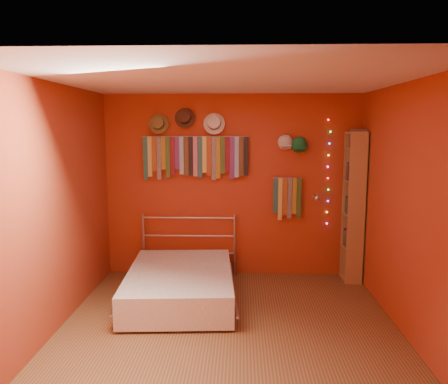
# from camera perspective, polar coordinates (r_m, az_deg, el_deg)

# --- Properties ---
(ground) EXTENTS (3.50, 3.50, 0.00)m
(ground) POSITION_cam_1_polar(r_m,az_deg,el_deg) (4.69, 0.59, -17.51)
(ground) COLOR brown
(ground) RESTS_ON ground
(back_wall) EXTENTS (3.50, 0.02, 2.50)m
(back_wall) POSITION_cam_1_polar(r_m,az_deg,el_deg) (6.02, 1.08, 0.79)
(back_wall) COLOR #953D18
(back_wall) RESTS_ON ground
(right_wall) EXTENTS (0.02, 3.50, 2.50)m
(right_wall) POSITION_cam_1_polar(r_m,az_deg,el_deg) (4.59, 23.02, -2.31)
(right_wall) COLOR #953D18
(right_wall) RESTS_ON ground
(left_wall) EXTENTS (0.02, 3.50, 2.50)m
(left_wall) POSITION_cam_1_polar(r_m,az_deg,el_deg) (4.68, -21.35, -2.02)
(left_wall) COLOR #953D18
(left_wall) RESTS_ON ground
(ceiling) EXTENTS (3.50, 3.50, 0.02)m
(ceiling) POSITION_cam_1_polar(r_m,az_deg,el_deg) (4.24, 0.64, 14.49)
(ceiling) COLOR white
(ceiling) RESTS_ON back_wall
(tie_rack) EXTENTS (1.45, 0.03, 0.60)m
(tie_rack) POSITION_cam_1_polar(r_m,az_deg,el_deg) (5.95, -3.75, 4.78)
(tie_rack) COLOR #A8A8AD
(tie_rack) RESTS_ON back_wall
(small_tie_rack) EXTENTS (0.40, 0.03, 0.59)m
(small_tie_rack) POSITION_cam_1_polar(r_m,az_deg,el_deg) (6.01, 8.28, -0.61)
(small_tie_rack) COLOR #A8A8AD
(small_tie_rack) RESTS_ON back_wall
(fedora_olive) EXTENTS (0.27, 0.15, 0.27)m
(fedora_olive) POSITION_cam_1_polar(r_m,az_deg,el_deg) (5.98, -8.60, 8.84)
(fedora_olive) COLOR brown
(fedora_olive) RESTS_ON back_wall
(fedora_brown) EXTENTS (0.27, 0.15, 0.27)m
(fedora_brown) POSITION_cam_1_polar(r_m,az_deg,el_deg) (5.92, -5.17, 9.68)
(fedora_brown) COLOR #422617
(fedora_brown) RESTS_ON back_wall
(fedora_white) EXTENTS (0.29, 0.16, 0.28)m
(fedora_white) POSITION_cam_1_polar(r_m,az_deg,el_deg) (5.88, -1.31, 8.99)
(fedora_white) COLOR silver
(fedora_white) RESTS_ON back_wall
(cap_white) EXTENTS (0.19, 0.24, 0.19)m
(cap_white) POSITION_cam_1_polar(r_m,az_deg,el_deg) (5.94, 8.01, 6.42)
(cap_white) COLOR silver
(cap_white) RESTS_ON back_wall
(cap_green) EXTENTS (0.20, 0.24, 0.20)m
(cap_green) POSITION_cam_1_polar(r_m,az_deg,el_deg) (5.97, 9.80, 6.08)
(cap_green) COLOR #197135
(cap_green) RESTS_ON back_wall
(fairy_lights) EXTENTS (0.06, 0.02, 1.43)m
(fairy_lights) POSITION_cam_1_polar(r_m,az_deg,el_deg) (6.07, 13.46, 2.49)
(fairy_lights) COLOR #FF3333
(fairy_lights) RESTS_ON back_wall
(reading_lamp) EXTENTS (0.07, 0.32, 0.09)m
(reading_lamp) POSITION_cam_1_polar(r_m,az_deg,el_deg) (5.88, 11.96, -0.74)
(reading_lamp) COLOR #A8A8AD
(reading_lamp) RESTS_ON back_wall
(bookshelf) EXTENTS (0.25, 0.34, 2.00)m
(bookshelf) POSITION_cam_1_polar(r_m,az_deg,el_deg) (6.04, 16.97, -1.79)
(bookshelf) COLOR #9C7946
(bookshelf) RESTS_ON ground
(bed) EXTENTS (1.41, 1.83, 0.86)m
(bed) POSITION_cam_1_polar(r_m,az_deg,el_deg) (5.34, -5.74, -11.85)
(bed) COLOR #A8A8AD
(bed) RESTS_ON ground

